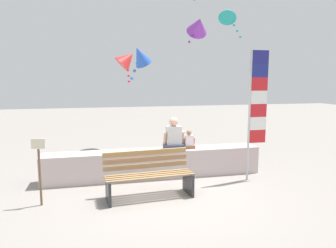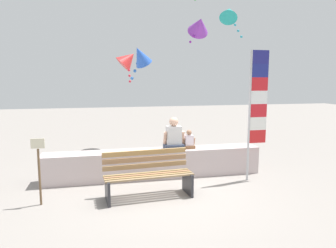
{
  "view_description": "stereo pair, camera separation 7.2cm",
  "coord_description": "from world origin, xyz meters",
  "views": [
    {
      "loc": [
        -1.32,
        -6.07,
        2.28
      ],
      "look_at": [
        0.32,
        0.96,
        1.25
      ],
      "focal_mm": 33.51,
      "sensor_mm": 36.0,
      "label": 1
    },
    {
      "loc": [
        -1.25,
        -6.09,
        2.28
      ],
      "look_at": [
        0.32,
        0.96,
        1.25
      ],
      "focal_mm": 33.51,
      "sensor_mm": 36.0,
      "label": 2
    }
  ],
  "objects": [
    {
      "name": "kite_red",
      "position": [
        -0.25,
        4.41,
        2.93
      ],
      "size": [
        0.82,
        0.76,
        1.17
      ],
      "color": "red"
    },
    {
      "name": "sign_post",
      "position": [
        -2.33,
        -0.23,
        0.74
      ],
      "size": [
        0.24,
        0.04,
        1.24
      ],
      "color": "brown",
      "rests_on": "ground"
    },
    {
      "name": "park_bench",
      "position": [
        -0.35,
        -0.24,
        0.42
      ],
      "size": [
        1.75,
        0.74,
        0.88
      ],
      "color": "#977A56",
      "rests_on": "ground"
    },
    {
      "name": "kite_blue",
      "position": [
        -0.22,
        1.61,
        2.84
      ],
      "size": [
        0.73,
        0.7,
        0.88
      ],
      "color": "blue"
    },
    {
      "name": "flag_banner",
      "position": [
        2.16,
        0.26,
        1.73
      ],
      "size": [
        0.44,
        0.05,
        2.91
      ],
      "color": "#B7B7BC",
      "rests_on": "ground"
    },
    {
      "name": "person_child",
      "position": [
        0.83,
        0.95,
        0.82
      ],
      "size": [
        0.29,
        0.21,
        0.45
      ],
      "color": "brown",
      "rests_on": "seawall_ledge"
    },
    {
      "name": "person_adult",
      "position": [
        0.46,
        0.95,
        0.94
      ],
      "size": [
        0.5,
        0.36,
        0.76
      ],
      "color": "#303A4F",
      "rests_on": "seawall_ledge"
    },
    {
      "name": "kite_teal",
      "position": [
        2.76,
        3.28,
        4.29
      ],
      "size": [
        0.82,
        0.88,
        1.11
      ],
      "color": "teal"
    },
    {
      "name": "ground_plane",
      "position": [
        0.0,
        0.0,
        0.0
      ],
      "size": [
        40.0,
        40.0,
        0.0
      ],
      "primitive_type": "plane",
      "color": "gray"
    },
    {
      "name": "seawall_ledge",
      "position": [
        0.0,
        0.96,
        0.32
      ],
      "size": [
        5.05,
        0.58,
        0.65
      ],
      "primitive_type": "cube",
      "color": "#C1AFAF",
      "rests_on": "ground"
    },
    {
      "name": "kite_purple",
      "position": [
        2.08,
        4.09,
        4.04
      ],
      "size": [
        0.74,
        0.9,
        1.02
      ],
      "color": "purple"
    }
  ]
}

